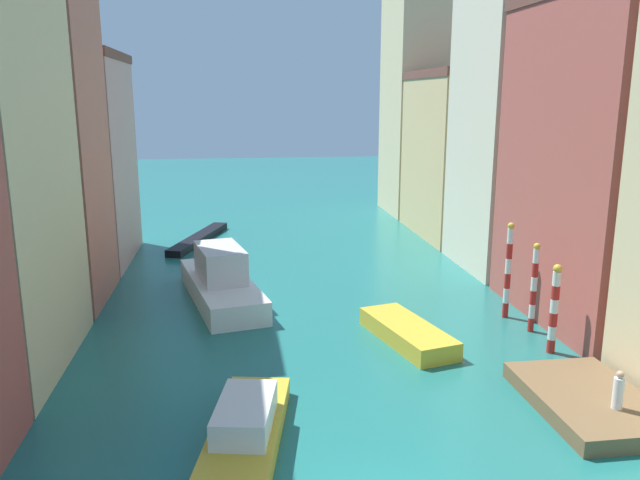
% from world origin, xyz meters
% --- Properties ---
extents(ground_plane, '(154.00, 154.00, 0.00)m').
position_xyz_m(ground_plane, '(0.00, 24.50, 0.00)').
color(ground_plane, '#1E6B66').
extents(building_left_2, '(7.61, 7.22, 18.81)m').
position_xyz_m(building_left_2, '(-14.61, 20.71, 9.42)').
color(building_left_2, '#C6705B').
rests_on(building_left_2, ground).
extents(building_left_3, '(7.61, 10.02, 13.81)m').
position_xyz_m(building_left_3, '(-14.61, 29.49, 6.92)').
color(building_left_3, tan).
rests_on(building_left_3, ground).
extents(building_right_1, '(7.61, 11.00, 16.07)m').
position_xyz_m(building_right_1, '(14.61, 14.18, 8.05)').
color(building_right_1, '#B25147').
rests_on(building_right_1, ground).
extents(building_right_2, '(7.61, 8.18, 18.83)m').
position_xyz_m(building_right_2, '(14.61, 24.15, 9.43)').
color(building_right_2, beige).
rests_on(building_right_2, ground).
extents(building_right_3, '(7.61, 11.49, 12.99)m').
position_xyz_m(building_right_3, '(14.61, 34.18, 6.51)').
color(building_right_3, '#DBB77A').
rests_on(building_right_3, ground).
extents(building_right_4, '(7.61, 8.39, 20.94)m').
position_xyz_m(building_right_4, '(14.61, 44.48, 10.48)').
color(building_right_4, beige).
rests_on(building_right_4, ground).
extents(waterfront_dock, '(3.88, 5.96, 0.60)m').
position_xyz_m(waterfront_dock, '(8.64, 5.27, 0.30)').
color(waterfront_dock, brown).
rests_on(waterfront_dock, ground).
extents(person_on_dock, '(0.36, 0.36, 1.37)m').
position_xyz_m(person_on_dock, '(8.92, 4.13, 1.23)').
color(person_on_dock, white).
rests_on(person_on_dock, waterfront_dock).
extents(mooring_pole_0, '(0.39, 0.39, 4.01)m').
position_xyz_m(mooring_pole_0, '(9.78, 10.25, 2.06)').
color(mooring_pole_0, red).
rests_on(mooring_pole_0, ground).
extents(mooring_pole_1, '(0.32, 0.32, 4.34)m').
position_xyz_m(mooring_pole_1, '(10.08, 12.76, 2.22)').
color(mooring_pole_1, red).
rests_on(mooring_pole_1, ground).
extents(mooring_pole_2, '(0.33, 0.33, 4.92)m').
position_xyz_m(mooring_pole_2, '(9.70, 14.79, 2.51)').
color(mooring_pole_2, red).
rests_on(mooring_pole_2, ground).
extents(vaporetto_white, '(5.05, 10.24, 3.03)m').
position_xyz_m(vaporetto_white, '(-4.64, 19.51, 1.08)').
color(vaporetto_white, white).
rests_on(vaporetto_white, ground).
extents(gondola_black, '(4.24, 10.04, 0.52)m').
position_xyz_m(gondola_black, '(-6.59, 34.11, 0.26)').
color(gondola_black, black).
rests_on(gondola_black, ground).
extents(motorboat_0, '(3.46, 7.48, 1.51)m').
position_xyz_m(motorboat_0, '(-3.64, 4.61, 0.57)').
color(motorboat_0, gold).
rests_on(motorboat_0, ground).
extents(motorboat_1, '(3.41, 6.12, 0.84)m').
position_xyz_m(motorboat_1, '(3.88, 12.33, 0.42)').
color(motorboat_1, gold).
rests_on(motorboat_1, ground).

